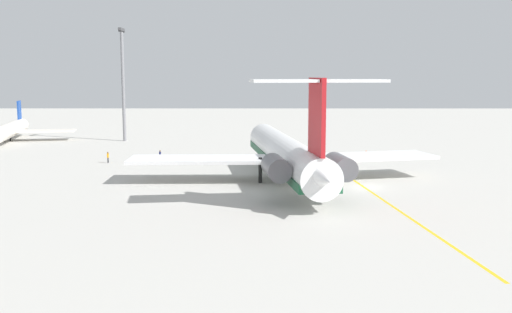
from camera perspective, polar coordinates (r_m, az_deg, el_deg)
ground at (r=77.92m, az=10.49°, el=-2.91°), size 358.24×358.24×0.00m
main_jetliner at (r=79.65m, az=3.00°, el=0.25°), size 48.42×42.88×14.11m
airliner_mid_right at (r=139.05m, az=-22.65°, el=2.34°), size 27.80×27.67×8.33m
ground_crew_near_nose at (r=100.38m, az=-14.06°, el=0.06°), size 0.44×0.29×1.84m
ground_crew_near_tail at (r=101.89m, az=-9.22°, el=0.25°), size 0.35×0.29×1.68m
safety_cone_nose at (r=111.71m, az=10.55°, el=0.48°), size 0.40×0.40×0.55m
safety_cone_wingtip at (r=108.26m, az=9.45°, el=0.27°), size 0.40×0.40×0.55m
taxiway_centreline at (r=82.55m, az=9.40°, el=-2.28°), size 81.19×8.73×0.01m
light_mast at (r=132.24m, az=-12.68°, el=7.23°), size 4.00×0.70×24.27m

